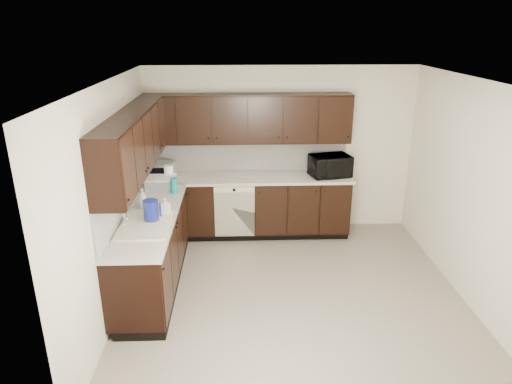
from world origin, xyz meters
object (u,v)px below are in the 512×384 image
Objects in this scene: toaster_oven at (162,170)px; blue_pitcher at (151,211)px; sink at (146,230)px; storage_bin at (159,183)px; microwave at (330,166)px.

toaster_oven is 1.46× the size of blue_pitcher.
blue_pitcher is at bearing 64.05° from sink.
sink reaches higher than storage_bin.
microwave reaches higher than storage_bin.
microwave is 2.46m from storage_bin.
storage_bin is (0.04, -0.48, -0.04)m from toaster_oven.
microwave is 1.52× the size of toaster_oven.
microwave is at bearing 8.82° from toaster_oven.
storage_bin is 1.58× the size of blue_pitcher.
storage_bin is at bearing 91.29° from sink.
microwave is at bearing 35.02° from sink.
microwave is (2.39, 1.67, 0.22)m from sink.
sink is at bearing -78.49° from toaster_oven.
blue_pitcher is (-2.33, -1.56, -0.03)m from microwave.
storage_bin is at bearing 88.30° from blue_pitcher.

